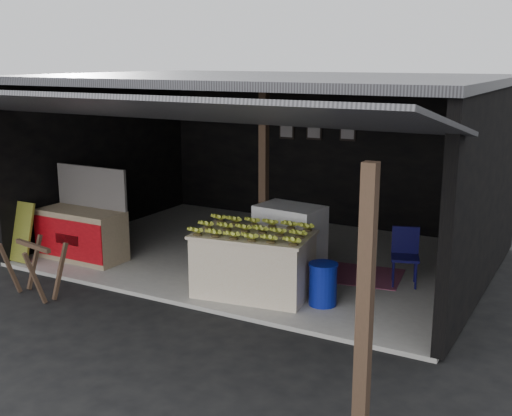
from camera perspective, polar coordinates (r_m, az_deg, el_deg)
The scene contains 13 objects.
ground at distance 8.88m, azimuth -6.99°, elevation -8.62°, with size 80.00×80.00×0.00m, color black.
concrete_slab at distance 10.86m, azimuth 0.79°, elevation -4.24°, with size 7.00×5.00×0.06m, color gray.
shophouse at distance 10.71m, azimuth 1.64°, elevation 6.84°, with size 7.40×7.29×3.02m.
banana_table at distance 8.92m, azimuth -0.23°, elevation -4.97°, with size 1.73×1.21×0.88m.
banana_pile at distance 8.77m, azimuth -0.24°, elevation -1.69°, with size 1.48×0.89×0.17m, color yellow, non-canonical shape.
white_crate at distance 9.69m, azimuth 3.02°, elevation -2.92°, with size 1.03×0.76×1.07m.
neighbor_stall at distance 10.85m, azimuth -15.17°, elevation -2.06°, with size 1.46×0.67×1.50m.
green_signboard at distance 11.12m, azimuth -20.52°, elevation -1.92°, with size 0.65×0.04×0.97m, color black.
sawhorse at distance 9.47m, azimuth -19.11°, elevation -4.69°, with size 0.81×0.80×0.78m.
water_barrel at distance 8.64m, azimuth 5.97°, elevation -6.84°, with size 0.37×0.37×0.55m, color navy.
plastic_chair at distance 9.58m, azimuth 13.12°, elevation -3.75°, with size 0.50×0.50×0.83m.
magenta_rug at distance 9.95m, azimuth 8.45°, elevation -5.83°, with size 1.50×1.00×0.01m, color maroon.
picture_frames at distance 12.66m, azimuth 5.34°, elevation 7.00°, with size 1.62×0.04×0.46m.
Camera 1 is at (4.91, -6.62, 3.28)m, focal length 45.00 mm.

